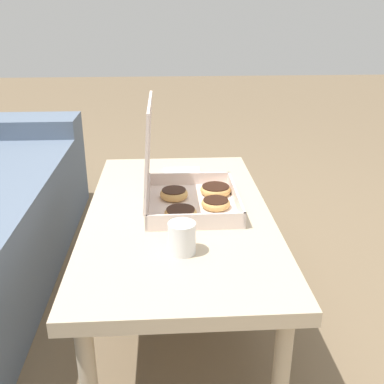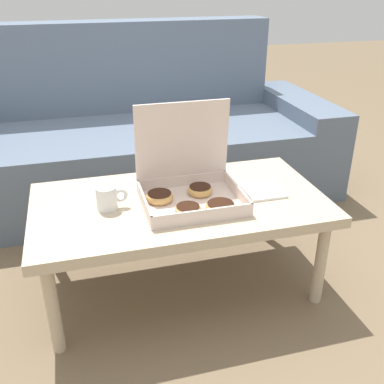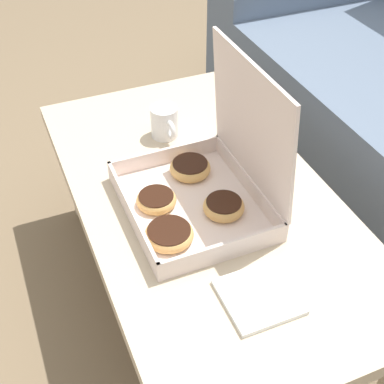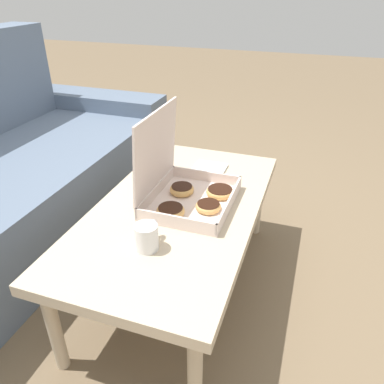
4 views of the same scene
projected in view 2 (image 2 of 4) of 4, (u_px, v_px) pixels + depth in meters
The scene contains 6 objects.
ground_plane at pixel (173, 266), 1.99m from camera, with size 12.00×12.00×0.00m, color #756047.
couch at pixel (139, 140), 2.60m from camera, with size 2.17×0.88×0.92m.
coffee_table at pixel (180, 209), 1.72m from camera, with size 1.10×0.59×0.40m.
pastry_box at pixel (190, 186), 1.66m from camera, with size 0.36×0.30×0.35m.
coffee_mug at pixel (108, 198), 1.62m from camera, with size 0.11×0.07×0.09m.
napkin_stack at pixel (263, 191), 1.75m from camera, with size 0.14×0.14×0.01m.
Camera 2 is at (-0.35, -1.61, 1.18)m, focal length 42.00 mm.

